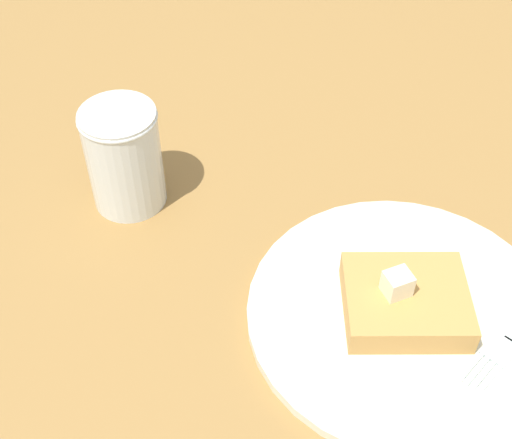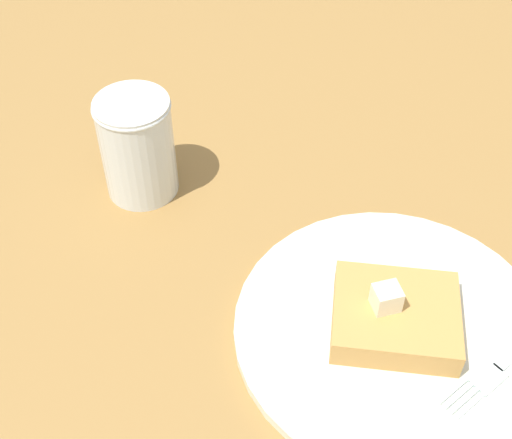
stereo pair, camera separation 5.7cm
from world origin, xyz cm
name	(u,v)px [view 2 (the right image)]	position (x,y,z in cm)	size (l,w,h in cm)	color
table_surface	(366,307)	(0.00, 0.00, 1.26)	(122.08, 122.08, 2.52)	olive
plate	(392,329)	(2.95, 2.76, 3.07)	(26.34, 26.34, 1.01)	silver
toast_slice_center	(395,317)	(2.95, 2.76, 4.82)	(8.65, 10.11, 2.59)	#C69048
butter_pat_primary	(386,298)	(3.18, 1.76, 7.17)	(2.11, 1.90, 2.11)	#F2ECCA
fork	(505,360)	(3.29, 11.78, 3.71)	(14.49, 9.39, 0.36)	silver
syrup_jar	(138,151)	(-5.98, -24.57, 7.25)	(7.29, 7.29, 10.51)	#3A1405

